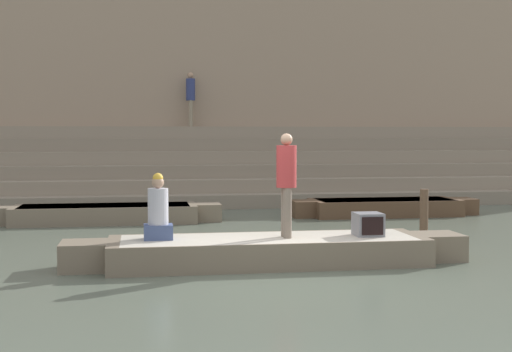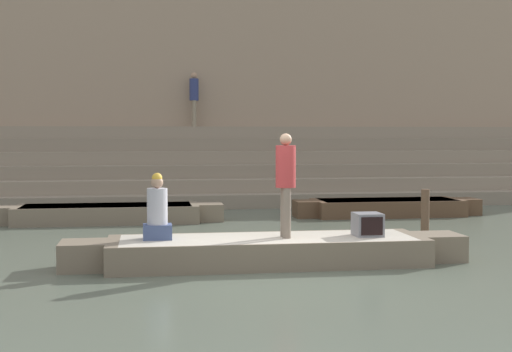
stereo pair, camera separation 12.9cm
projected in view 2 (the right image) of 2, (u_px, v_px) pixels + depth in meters
The scene contains 11 objects.
ground_plane at pixel (277, 276), 10.29m from camera, with size 120.00×120.00×0.00m, color #566051.
ghat_steps at pixel (209, 174), 21.70m from camera, with size 36.00×3.83×2.29m.
back_wall at pixel (203, 95), 23.51m from camera, with size 34.20×1.28×6.71m.
rowboat_main at pixel (267, 250), 11.21m from camera, with size 6.37×1.52×0.43m.
person_standing at pixel (286, 177), 11.15m from camera, with size 0.32×0.32×1.64m.
person_rowing at pixel (157, 213), 11.00m from camera, with size 0.44×0.35×1.03m.
tv_set at pixel (368, 224), 11.37m from camera, with size 0.43×0.45×0.37m.
moored_boat_shore at pixel (107, 213), 16.50m from camera, with size 5.35×1.33×0.41m.
moored_boat_distant at pixel (387, 207), 17.90m from camera, with size 4.74×1.33×0.41m.
mooring_post at pixel (425, 215), 13.70m from camera, with size 0.16×0.16×0.99m, color brown.
person_on_steps at pixel (194, 95), 22.55m from camera, with size 0.29×0.29×1.71m.
Camera 2 is at (-1.83, -10.02, 2.06)m, focal length 50.00 mm.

